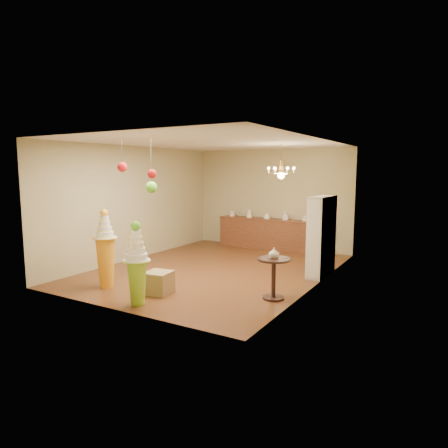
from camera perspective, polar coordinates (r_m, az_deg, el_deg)
The scene contains 17 objects.
floor at distance 9.68m, azimuth -1.25°, elevation -6.50°, with size 6.50×6.50×0.00m, color #532D16.
ceiling at distance 9.40m, azimuth -1.30°, elevation 11.52°, with size 6.50×6.50×0.00m, color silver.
wall_back at distance 12.30m, azimuth 6.72°, elevation 3.58°, with size 5.00×0.04×3.00m, color tan.
wall_front at distance 6.89m, azimuth -15.62°, elevation 0.12°, with size 5.00×0.04×3.00m, color tan.
wall_left at distance 10.94m, azimuth -12.50°, elevation 2.94°, with size 0.04×6.50×3.00m, color tan.
wall_right at distance 8.39m, azimuth 13.42°, elevation 1.51°, with size 0.04×6.50×3.00m, color tan.
pedestal_green at distance 7.24m, azimuth -12.34°, elevation -6.55°, with size 0.57×0.57×1.50m.
pedestal_orange at distance 8.46m, azimuth -16.54°, elevation -4.38°, with size 0.60×0.60×1.61m.
burlap_riser at distance 7.91m, azimuth -9.32°, elevation -8.26°, with size 0.47×0.47×0.43m, color olive.
sideboard at distance 12.16m, azimuth 6.12°, elevation -1.31°, with size 3.04×0.54×1.16m.
shelving_unit at distance 9.28m, azimuth 13.80°, elevation -1.66°, with size 0.33×1.20×1.80m.
round_table at distance 7.46m, azimuth 7.10°, elevation -6.92°, with size 0.66×0.66×0.77m.
vase at distance 7.38m, azimuth 7.15°, elevation -4.11°, with size 0.19×0.19×0.20m, color beige.
pom_red_left at distance 7.83m, azimuth -14.32°, elevation 7.91°, with size 0.18×0.18×0.66m.
pom_green_mid at distance 7.81m, azimuth -10.34°, elevation 5.21°, with size 0.22×0.22×1.06m.
pom_red_right at distance 7.39m, azimuth -10.26°, elevation 7.10°, with size 0.16×0.16×0.77m.
chandelier at distance 9.73m, azimuth 8.16°, elevation 7.20°, with size 0.88×0.88×0.85m.
Camera 1 is at (4.93, -7.98, 2.38)m, focal length 32.00 mm.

